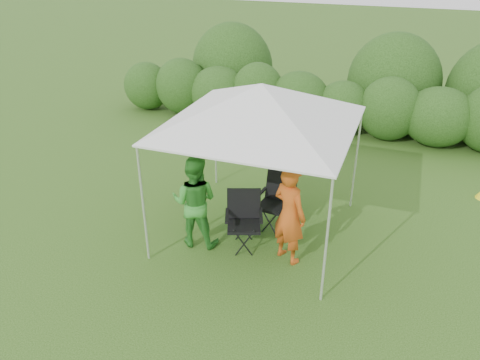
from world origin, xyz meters
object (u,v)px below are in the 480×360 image
(chair_left, at_px, (244,216))
(cooler, at_px, (245,217))
(man, at_px, (289,215))
(woman, at_px, (195,202))
(chair_right, at_px, (278,197))
(canopy, at_px, (261,105))

(chair_left, relative_size, cooler, 1.79)
(man, height_order, cooler, man)
(chair_left, xyz_separation_m, woman, (-0.82, -0.24, 0.26))
(woman, bearing_deg, cooler, -137.59)
(woman, height_order, cooler, woman)
(chair_right, bearing_deg, cooler, -146.44)
(man, relative_size, woman, 1.04)
(chair_left, relative_size, man, 0.59)
(chair_right, xyz_separation_m, chair_left, (-0.37, -0.82, -0.01))
(canopy, height_order, chair_left, canopy)
(canopy, xyz_separation_m, chair_left, (-0.11, -0.53, -1.87))
(chair_left, xyz_separation_m, cooler, (-0.18, 0.54, -0.38))
(woman, bearing_deg, chair_right, -146.54)
(chair_left, relative_size, woman, 0.61)
(chair_right, height_order, woman, woman)
(chair_left, height_order, man, man)
(chair_right, height_order, chair_left, chair_right)
(chair_right, height_order, man, man)
(man, distance_m, woman, 1.67)
(man, bearing_deg, canopy, -14.15)
(cooler, bearing_deg, chair_left, -92.09)
(chair_left, height_order, cooler, chair_left)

